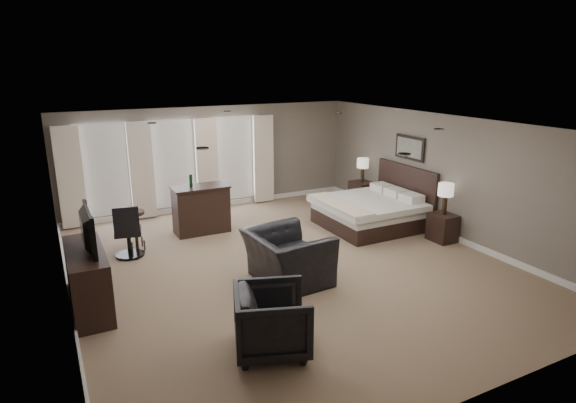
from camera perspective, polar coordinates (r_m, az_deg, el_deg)
name	(u,v)px	position (r m, az deg, el deg)	size (l,w,h in m)	color
room	(288,198)	(8.62, 0.03, 0.46)	(7.60, 8.60, 2.64)	#806951
window_bay	(175,166)	(12.07, -13.27, 4.08)	(5.25, 0.20, 2.30)	silver
bed	(368,199)	(11.01, 9.41, 0.29)	(2.10, 2.00, 1.34)	silver
nightstand_near	(442,227)	(10.64, 17.83, -2.95)	(0.44, 0.54, 0.59)	black
nightstand_far	(361,194)	(12.73, 8.71, 0.88)	(0.49, 0.59, 0.65)	black
lamp_near	(445,199)	(10.46, 18.12, 0.28)	(0.32, 0.32, 0.66)	beige
lamp_far	(363,170)	(12.58, 8.83, 3.68)	(0.30, 0.30, 0.63)	beige
wall_art	(409,148)	(11.47, 14.19, 6.20)	(0.04, 0.96, 0.56)	slate
dresser	(88,280)	(7.95, -22.63, -8.54)	(0.53, 1.64, 0.95)	black
tv	(84,246)	(7.74, -23.06, -4.83)	(1.10, 0.63, 0.14)	black
armchair_near	(287,249)	(8.18, -0.09, -5.64)	(1.36, 0.88, 1.19)	black
armchair_far	(272,317)	(6.35, -1.88, -13.57)	(0.93, 0.87, 0.96)	black
bar_counter	(201,209)	(10.75, -10.26, -0.89)	(1.22, 0.63, 1.06)	black
bar_stool_left	(136,231)	(10.09, -17.58, -3.30)	(0.38, 0.38, 0.81)	black
bar_stool_right	(211,201)	(11.99, -9.13, 0.07)	(0.34, 0.34, 0.71)	black
desk_chair	(128,230)	(9.75, -18.45, -3.24)	(0.54, 0.54, 1.07)	black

